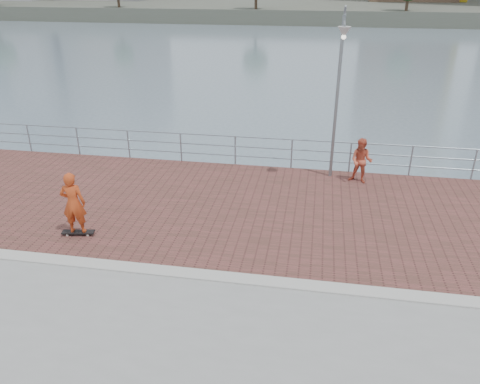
% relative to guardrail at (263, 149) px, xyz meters
% --- Properties ---
extents(water, '(400.00, 400.00, 0.00)m').
position_rel_guardrail_xyz_m(water, '(-0.00, -7.00, -2.69)').
color(water, slate).
rests_on(water, ground).
extents(brick_lane, '(40.00, 6.80, 0.02)m').
position_rel_guardrail_xyz_m(brick_lane, '(-0.00, -3.40, -0.68)').
color(brick_lane, brown).
rests_on(brick_lane, seawall).
extents(curb, '(40.00, 0.40, 0.06)m').
position_rel_guardrail_xyz_m(curb, '(-0.00, -7.00, -0.66)').
color(curb, '#B7B5AD').
rests_on(curb, seawall).
extents(far_shore, '(320.00, 95.00, 2.50)m').
position_rel_guardrail_xyz_m(far_shore, '(-0.00, 115.50, -1.44)').
color(far_shore, '#4C5142').
rests_on(far_shore, ground).
extents(guardrail, '(39.06, 0.06, 1.13)m').
position_rel_guardrail_xyz_m(guardrail, '(0.00, 0.00, 0.00)').
color(guardrail, '#8C9EA8').
rests_on(guardrail, brick_lane).
extents(street_lamp, '(0.39, 1.13, 5.33)m').
position_rel_guardrail_xyz_m(street_lamp, '(2.42, -0.89, 3.09)').
color(street_lamp, gray).
rests_on(street_lamp, brick_lane).
extents(skateboard, '(0.89, 0.36, 0.10)m').
position_rel_guardrail_xyz_m(skateboard, '(-4.32, -5.74, -0.59)').
color(skateboard, black).
rests_on(skateboard, brick_lane).
extents(skateboarder, '(0.69, 0.51, 1.74)m').
position_rel_guardrail_xyz_m(skateboarder, '(-4.32, -5.74, 0.28)').
color(skateboarder, '#C04119').
rests_on(skateboarder, skateboard).
extents(bystander, '(0.89, 0.78, 1.53)m').
position_rel_guardrail_xyz_m(bystander, '(3.38, -0.87, 0.09)').
color(bystander, '#D55B3E').
rests_on(bystander, brick_lane).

